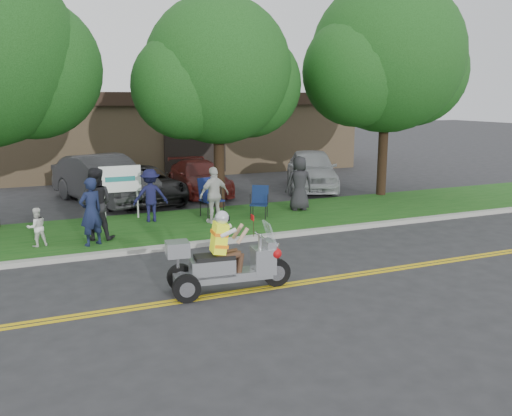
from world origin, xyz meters
name	(u,v)px	position (x,y,z in m)	size (l,w,h in m)	color
ground	(308,273)	(0.00, 0.00, 0.00)	(120.00, 120.00, 0.00)	#28282B
centerline_near	(321,281)	(0.00, -0.58, 0.01)	(60.00, 0.10, 0.01)	gold
centerline_far	(317,279)	(0.00, -0.42, 0.01)	(60.00, 0.10, 0.01)	gold
curb	(253,238)	(0.00, 3.05, 0.06)	(60.00, 0.25, 0.12)	#A8A89E
grass_verge	(226,222)	(0.00, 5.20, 0.06)	(60.00, 4.00, 0.10)	#134813
commercial_building	(173,130)	(2.00, 18.98, 2.01)	(18.00, 8.20, 4.00)	#9E7F5B
tree_mid	(219,77)	(0.55, 7.23, 4.43)	(5.88, 4.80, 7.05)	#332114
tree_right	(388,63)	(7.06, 7.03, 5.03)	(6.86, 5.60, 8.07)	#332114
business_sign	(120,182)	(-2.90, 6.60, 1.26)	(1.25, 0.06, 1.75)	silver
trike_scooter	(224,264)	(-2.06, -0.34, 0.58)	(2.53, 0.88, 1.65)	black
lawn_chair_a	(260,200)	(1.11, 5.18, 0.66)	(0.73, 0.73, 0.99)	black
lawn_chair_b	(210,195)	(-0.26, 5.97, 0.78)	(0.73, 0.75, 1.20)	black
spectator_adult_left	(91,212)	(-4.09, 3.87, 0.97)	(0.63, 0.41, 1.73)	#161D3D
spectator_adult_mid	(95,204)	(-3.91, 4.42, 1.06)	(0.93, 0.72, 1.91)	black
spectator_adult_right	(214,195)	(-0.42, 5.04, 0.94)	(0.98, 0.41, 1.68)	silver
spectator_chair_a	(150,195)	(-2.13, 5.94, 0.90)	(1.03, 0.59, 1.59)	#15163B
spectator_chair_b	(299,183)	(2.75, 5.67, 1.00)	(0.88, 0.57, 1.80)	#232326
child_right	(37,227)	(-5.38, 4.29, 0.60)	(0.48, 0.37, 0.99)	white
parked_car_left	(104,180)	(-2.94, 9.95, 0.86)	(1.83, 5.24, 1.73)	#29292B
parked_car_mid	(143,184)	(-1.61, 9.66, 0.64)	(2.14, 4.64, 1.29)	black
parked_car_right	(199,177)	(0.80, 10.49, 0.65)	(1.82, 4.47, 1.30)	#4A1411
parked_car_far_right	(311,169)	(5.42, 9.66, 0.83)	(1.97, 4.89, 1.67)	#A2A4A9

